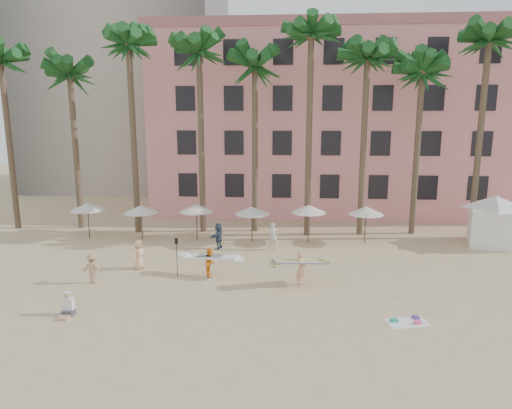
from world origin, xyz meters
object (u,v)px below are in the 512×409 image
object	(u,v)px
cabana	(494,216)
carrier_yellow	(301,266)
carrier_white	(210,261)
pink_hotel	(346,124)

from	to	relation	value
cabana	carrier_yellow	distance (m)	16.00
carrier_white	cabana	bearing A→B (deg)	21.87
cabana	carrier_yellow	world-z (taller)	cabana
cabana	carrier_yellow	bearing A→B (deg)	-147.50
carrier_yellow	cabana	bearing A→B (deg)	32.50
carrier_yellow	carrier_white	bearing A→B (deg)	167.18
pink_hotel	carrier_yellow	size ratio (longest dim) A/B	11.44
pink_hotel	carrier_yellow	world-z (taller)	pink_hotel
cabana	carrier_white	bearing A→B (deg)	-158.13
pink_hotel	carrier_yellow	bearing A→B (deg)	-102.18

